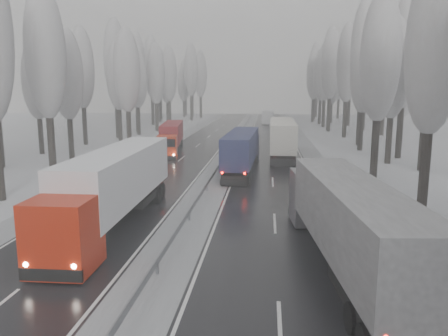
% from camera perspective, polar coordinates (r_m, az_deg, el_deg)
% --- Properties ---
extents(ground, '(260.00, 260.00, 0.00)m').
position_cam_1_polar(ground, '(16.54, -12.29, -19.10)').
color(ground, silver).
rests_on(ground, ground).
extents(carriageway_right, '(7.50, 200.00, 0.03)m').
position_cam_1_polar(carriageway_right, '(44.40, 6.30, -0.20)').
color(carriageway_right, black).
rests_on(carriageway_right, ground).
extents(carriageway_left, '(7.50, 200.00, 0.03)m').
position_cam_1_polar(carriageway_left, '(45.50, -7.04, 0.04)').
color(carriageway_left, black).
rests_on(carriageway_left, ground).
extents(median_slush, '(3.00, 200.00, 0.04)m').
position_cam_1_polar(median_slush, '(44.64, -0.45, -0.08)').
color(median_slush, '#A9ADB2').
rests_on(median_slush, ground).
extents(shoulder_right, '(2.40, 200.00, 0.04)m').
position_cam_1_polar(shoulder_right, '(44.73, 12.65, -0.31)').
color(shoulder_right, '#A9ADB2').
rests_on(shoulder_right, ground).
extents(shoulder_left, '(2.40, 200.00, 0.04)m').
position_cam_1_polar(shoulder_left, '(46.83, -12.96, 0.15)').
color(shoulder_left, '#A9ADB2').
rests_on(shoulder_left, ground).
extents(median_guardrail, '(0.12, 200.00, 0.76)m').
position_cam_1_polar(median_guardrail, '(44.53, -0.45, 0.65)').
color(median_guardrail, slate).
rests_on(median_guardrail, ground).
extents(tree_16, '(3.60, 3.60, 16.53)m').
position_cam_1_polar(tree_16, '(31.21, 25.83, 14.10)').
color(tree_16, black).
rests_on(tree_16, ground).
extents(tree_18, '(3.60, 3.60, 16.58)m').
position_cam_1_polar(tree_18, '(41.94, 19.75, 13.32)').
color(tree_18, black).
rests_on(tree_18, ground).
extents(tree_19, '(3.60, 3.60, 14.57)m').
position_cam_1_polar(tree_19, '(47.27, 25.09, 11.00)').
color(tree_19, black).
rests_on(tree_19, ground).
extents(tree_20, '(3.60, 3.60, 15.71)m').
position_cam_1_polar(tree_20, '(50.62, 21.28, 11.98)').
color(tree_20, black).
rests_on(tree_20, ground).
extents(tree_21, '(3.60, 3.60, 18.62)m').
position_cam_1_polar(tree_21, '(55.17, 22.57, 13.63)').
color(tree_21, black).
rests_on(tree_21, ground).
extents(tree_22, '(3.60, 3.60, 15.86)m').
position_cam_1_polar(tree_22, '(60.57, 17.82, 11.88)').
color(tree_22, black).
rests_on(tree_22, ground).
extents(tree_23, '(3.60, 3.60, 13.55)m').
position_cam_1_polar(tree_23, '(65.94, 22.45, 10.15)').
color(tree_23, black).
rests_on(tree_23, ground).
extents(tree_24, '(3.60, 3.60, 20.49)m').
position_cam_1_polar(tree_24, '(66.21, 17.73, 14.27)').
color(tree_24, black).
rests_on(tree_24, ground).
extents(tree_25, '(3.60, 3.60, 19.44)m').
position_cam_1_polar(tree_25, '(71.70, 22.59, 13.10)').
color(tree_25, black).
rests_on(tree_25, ground).
extents(tree_26, '(3.60, 3.60, 18.78)m').
position_cam_1_polar(tree_26, '(76.14, 15.82, 12.96)').
color(tree_26, black).
rests_on(tree_26, ground).
extents(tree_27, '(3.60, 3.60, 17.62)m').
position_cam_1_polar(tree_27, '(81.50, 20.37, 11.99)').
color(tree_27, black).
rests_on(tree_27, ground).
extents(tree_28, '(3.60, 3.60, 19.62)m').
position_cam_1_polar(tree_28, '(86.52, 13.77, 13.04)').
color(tree_28, black).
rests_on(tree_28, ground).
extents(tree_29, '(3.60, 3.60, 18.11)m').
position_cam_1_polar(tree_29, '(91.68, 18.07, 12.06)').
color(tree_29, black).
rests_on(tree_29, ground).
extents(tree_30, '(3.60, 3.60, 17.86)m').
position_cam_1_polar(tree_30, '(96.16, 13.07, 12.10)').
color(tree_30, black).
rests_on(tree_30, ground).
extents(tree_31, '(3.60, 3.60, 18.58)m').
position_cam_1_polar(tree_31, '(101.02, 16.19, 12.12)').
color(tree_31, black).
rests_on(tree_31, ground).
extents(tree_32, '(3.60, 3.60, 17.33)m').
position_cam_1_polar(tree_32, '(103.61, 12.57, 11.78)').
color(tree_32, black).
rests_on(tree_32, ground).
extents(tree_33, '(3.60, 3.60, 14.33)m').
position_cam_1_polar(tree_33, '(107.94, 13.96, 10.64)').
color(tree_33, black).
rests_on(tree_33, ground).
extents(tree_34, '(3.60, 3.60, 17.63)m').
position_cam_1_polar(tree_34, '(110.58, 11.66, 11.80)').
color(tree_34, black).
rests_on(tree_34, ground).
extents(tree_35, '(3.60, 3.60, 18.25)m').
position_cam_1_polar(tree_35, '(115.82, 16.10, 11.73)').
color(tree_35, black).
rests_on(tree_35, ground).
extents(tree_36, '(3.60, 3.60, 20.23)m').
position_cam_1_polar(tree_36, '(120.56, 11.84, 12.44)').
color(tree_36, black).
rests_on(tree_36, ground).
extents(tree_37, '(3.60, 3.60, 16.37)m').
position_cam_1_polar(tree_37, '(125.34, 14.84, 11.10)').
color(tree_37, black).
rests_on(tree_37, ground).
extents(tree_38, '(3.60, 3.60, 17.97)m').
position_cam_1_polar(tree_38, '(131.19, 12.08, 11.61)').
color(tree_38, black).
rests_on(tree_38, ground).
extents(tree_39, '(3.60, 3.60, 16.19)m').
position_cam_1_polar(tree_39, '(135.46, 13.08, 11.04)').
color(tree_39, black).
rests_on(tree_39, ground).
extents(tree_58, '(3.60, 3.60, 17.21)m').
position_cam_1_polar(tree_58, '(43.17, -22.33, 13.59)').
color(tree_58, black).
rests_on(tree_58, ground).
extents(tree_60, '(3.60, 3.60, 14.84)m').
position_cam_1_polar(tree_60, '(52.89, -19.84, 11.36)').
color(tree_60, black).
rests_on(tree_60, ground).
extents(tree_61, '(3.60, 3.60, 13.95)m').
position_cam_1_polar(tree_61, '(59.05, -23.27, 10.41)').
color(tree_61, black).
rests_on(tree_61, ground).
extents(tree_62, '(3.60, 3.60, 16.04)m').
position_cam_1_polar(tree_62, '(60.39, -12.59, 12.24)').
color(tree_62, black).
rests_on(tree_62, ground).
extents(tree_63, '(3.60, 3.60, 16.88)m').
position_cam_1_polar(tree_63, '(66.95, -18.11, 12.23)').
color(tree_63, black).
rests_on(tree_63, ground).
extents(tree_64, '(3.60, 3.60, 15.42)m').
position_cam_1_polar(tree_64, '(70.26, -13.67, 11.56)').
color(tree_64, black).
rests_on(tree_64, ground).
extents(tree_65, '(3.60, 3.60, 19.48)m').
position_cam_1_polar(tree_65, '(74.74, -14.06, 13.44)').
color(tree_65, black).
rests_on(tree_65, ground).
extents(tree_66, '(3.60, 3.60, 15.23)m').
position_cam_1_polar(tree_66, '(79.39, -11.27, 11.38)').
color(tree_66, black).
rests_on(tree_66, ground).
extents(tree_67, '(3.60, 3.60, 17.09)m').
position_cam_1_polar(tree_67, '(83.66, -11.42, 12.13)').
color(tree_67, black).
rests_on(tree_67, ground).
extents(tree_68, '(3.60, 3.60, 16.65)m').
position_cam_1_polar(tree_68, '(85.51, -8.92, 11.97)').
color(tree_68, black).
rests_on(tree_68, ground).
extents(tree_69, '(3.60, 3.60, 19.35)m').
position_cam_1_polar(tree_69, '(90.73, -11.34, 12.88)').
color(tree_69, black).
rests_on(tree_69, ground).
extents(tree_70, '(3.60, 3.60, 17.09)m').
position_cam_1_polar(tree_70, '(95.25, -7.22, 12.00)').
color(tree_70, black).
rests_on(tree_70, ground).
extents(tree_71, '(3.60, 3.60, 19.61)m').
position_cam_1_polar(tree_71, '(100.33, -9.44, 12.77)').
color(tree_71, black).
rests_on(tree_71, ground).
extents(tree_72, '(3.60, 3.60, 15.11)m').
position_cam_1_polar(tree_72, '(104.91, -7.47, 11.14)').
color(tree_72, black).
rests_on(tree_72, ground).
extents(tree_73, '(3.60, 3.60, 17.22)m').
position_cam_1_polar(tree_73, '(109.50, -8.51, 11.78)').
color(tree_73, black).
rests_on(tree_73, ground).
extents(tree_74, '(3.60, 3.60, 19.68)m').
position_cam_1_polar(tree_74, '(114.80, -4.34, 12.57)').
color(tree_74, black).
rests_on(tree_74, ground).
extents(tree_75, '(3.60, 3.60, 18.60)m').
position_cam_1_polar(tree_75, '(120.57, -8.37, 12.05)').
color(tree_75, black).
rests_on(tree_75, ground).
extents(tree_76, '(3.60, 3.60, 18.55)m').
position_cam_1_polar(tree_76, '(123.87, -3.09, 12.08)').
color(tree_76, black).
rests_on(tree_76, ground).
extents(tree_77, '(3.60, 3.60, 14.32)m').
position_cam_1_polar(tree_77, '(128.71, -5.31, 10.78)').
color(tree_77, black).
rests_on(tree_77, ground).
extents(tree_78, '(3.60, 3.60, 19.55)m').
position_cam_1_polar(tree_78, '(130.96, -4.19, 12.25)').
color(tree_78, black).
rests_on(tree_78, ground).
extents(tree_79, '(3.60, 3.60, 17.07)m').
position_cam_1_polar(tree_79, '(135.34, -5.07, 11.50)').
color(tree_79, black).
rests_on(tree_79, ground).
extents(truck_grey_tarp, '(4.20, 16.58, 4.22)m').
position_cam_1_polar(truck_grey_tarp, '(20.19, 15.54, -6.17)').
color(truck_grey_tarp, '#4E4D52').
rests_on(truck_grey_tarp, ground).
extents(truck_blue_box, '(3.02, 15.63, 3.99)m').
position_cam_1_polar(truck_blue_box, '(42.88, 2.42, 2.61)').
color(truck_blue_box, '#1A1D42').
rests_on(truck_blue_box, ground).
extents(truck_cream_box, '(2.89, 17.34, 4.44)m').
position_cam_1_polar(truck_cream_box, '(52.25, 7.58, 4.20)').
color(truck_cream_box, '#B0A99B').
rests_on(truck_cream_box, ground).
extents(box_truck_distant, '(2.83, 8.37, 3.09)m').
position_cam_1_polar(box_truck_distant, '(102.43, 5.76, 6.61)').
color(box_truck_distant, silver).
rests_on(box_truck_distant, ground).
extents(truck_red_white, '(2.92, 17.37, 4.44)m').
position_cam_1_polar(truck_red_white, '(26.35, -14.15, -1.99)').
color(truck_red_white, '#B11F09').
rests_on(truck_red_white, ground).
extents(truck_red_red, '(4.14, 14.33, 3.64)m').
position_cam_1_polar(truck_red_red, '(57.18, -6.86, 4.27)').
color(truck_red_red, red).
rests_on(truck_red_red, ground).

